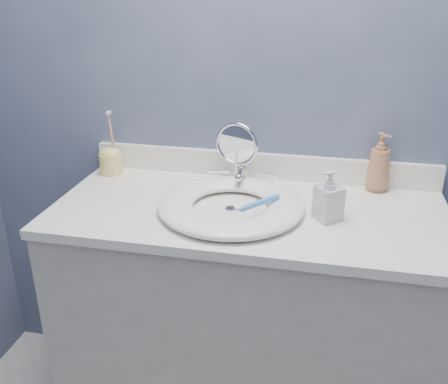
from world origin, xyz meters
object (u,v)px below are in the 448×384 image
(toothbrush_holder, at_px, (111,160))
(soap_bottle_clear, at_px, (329,196))
(makeup_mirror, at_px, (237,152))

(toothbrush_holder, bearing_deg, soap_bottle_clear, -15.55)
(makeup_mirror, relative_size, soap_bottle_clear, 1.47)
(makeup_mirror, height_order, soap_bottle_clear, makeup_mirror)
(soap_bottle_clear, relative_size, toothbrush_holder, 0.65)
(makeup_mirror, relative_size, toothbrush_holder, 0.96)
(makeup_mirror, height_order, toothbrush_holder, toothbrush_holder)
(makeup_mirror, bearing_deg, toothbrush_holder, -169.36)
(soap_bottle_clear, height_order, toothbrush_holder, toothbrush_holder)
(soap_bottle_clear, bearing_deg, toothbrush_holder, -143.45)
(makeup_mirror, xyz_separation_m, soap_bottle_clear, (0.31, -0.20, -0.05))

